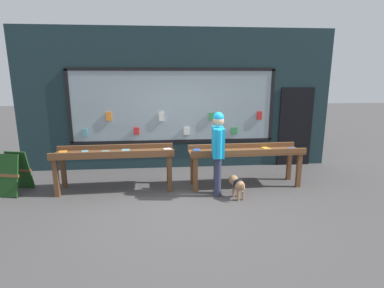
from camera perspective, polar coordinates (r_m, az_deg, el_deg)
The scene contains 7 objects.
ground_plane at distance 5.92m, azimuth -1.53°, elevation -11.05°, with size 40.00×40.00×0.00m, color #474444.
shopfront_facade at distance 7.82m, azimuth -2.50°, elevation 8.25°, with size 8.03×0.29×3.57m.
display_table_left at distance 6.53m, azimuth -14.51°, elevation -2.27°, with size 2.51×0.76×0.92m.
display_table_right at distance 6.67m, azimuth 10.16°, elevation -1.96°, with size 2.51×0.73×0.89m.
person_browsing at distance 5.99m, azimuth 4.96°, elevation -0.62°, with size 0.25×0.67×1.71m.
small_dog at distance 6.09m, azimuth 8.64°, elevation -7.55°, with size 0.31×0.52×0.43m.
sandwich_board_sign at distance 7.25m, azimuth -30.85°, elevation -4.71°, with size 0.60×0.68×0.86m.
Camera 1 is at (-0.33, -5.40, 2.41)m, focal length 28.00 mm.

